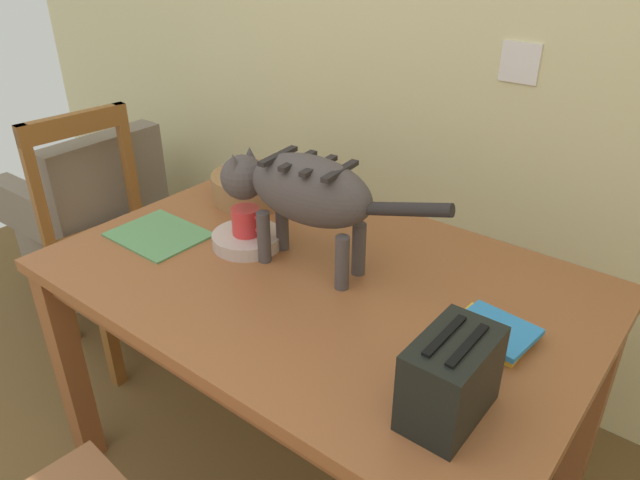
# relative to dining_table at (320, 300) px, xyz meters

# --- Properties ---
(wall_rear) EXTENTS (5.11, 0.11, 2.50)m
(wall_rear) POSITION_rel_dining_table_xyz_m (0.05, 0.81, 0.58)
(wall_rear) COLOR beige
(wall_rear) RESTS_ON ground_plane
(dining_table) EXTENTS (1.40, 0.93, 0.76)m
(dining_table) POSITION_rel_dining_table_xyz_m (0.00, 0.00, 0.00)
(dining_table) COLOR brown
(dining_table) RESTS_ON ground_plane
(cat) EXTENTS (0.65, 0.18, 0.31)m
(cat) POSITION_rel_dining_table_xyz_m (-0.07, 0.01, 0.30)
(cat) COLOR #48403F
(cat) RESTS_ON dining_table
(saucer_bowl) EXTENTS (0.20, 0.20, 0.04)m
(saucer_bowl) POSITION_rel_dining_table_xyz_m (-0.26, -0.01, 0.11)
(saucer_bowl) COLOR #BFAAA3
(saucer_bowl) RESTS_ON dining_table
(coffee_mug) EXTENTS (0.12, 0.08, 0.08)m
(coffee_mug) POSITION_rel_dining_table_xyz_m (-0.25, -0.01, 0.16)
(coffee_mug) COLOR red
(coffee_mug) RESTS_ON saucer_bowl
(magazine) EXTENTS (0.27, 0.22, 0.01)m
(magazine) POSITION_rel_dining_table_xyz_m (-0.50, -0.13, 0.09)
(magazine) COLOR #56925B
(magazine) RESTS_ON dining_table
(book_stack) EXTENTS (0.18, 0.16, 0.03)m
(book_stack) POSITION_rel_dining_table_xyz_m (0.47, 0.02, 0.10)
(book_stack) COLOR yellow
(book_stack) RESTS_ON dining_table
(wicker_basket) EXTENTS (0.27, 0.27, 0.09)m
(wicker_basket) POSITION_rel_dining_table_xyz_m (-0.46, 0.24, 0.13)
(wicker_basket) COLOR #98693F
(wicker_basket) RESTS_ON dining_table
(toaster) EXTENTS (0.12, 0.20, 0.18)m
(toaster) POSITION_rel_dining_table_xyz_m (0.50, -0.24, 0.17)
(toaster) COLOR black
(toaster) RESTS_ON dining_table
(wooden_chair_near) EXTENTS (0.46, 0.46, 0.94)m
(wooden_chair_near) POSITION_rel_dining_table_xyz_m (-1.08, 0.06, -0.21)
(wooden_chair_near) COLOR brown
(wooden_chair_near) RESTS_ON ground_plane
(wicker_armchair) EXTENTS (0.61, 0.61, 0.78)m
(wicker_armchair) POSITION_rel_dining_table_xyz_m (-1.56, 0.23, -0.40)
(wicker_armchair) COLOR gray
(wicker_armchair) RESTS_ON ground_plane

